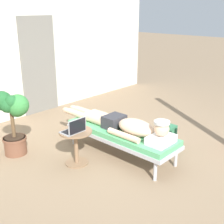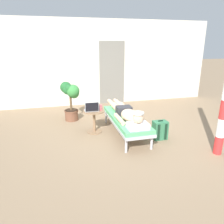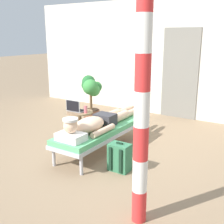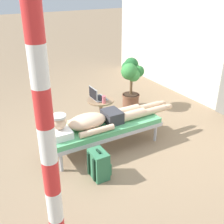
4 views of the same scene
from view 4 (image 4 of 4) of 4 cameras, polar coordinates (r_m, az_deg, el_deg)
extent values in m
plane|color=#8C7256|center=(4.54, -0.70, -7.65)|extent=(40.00, 40.00, 0.00)
cylinder|color=#B7B7BC|center=(5.12, 5.23, -1.82)|extent=(0.05, 0.05, 0.28)
cylinder|color=#B7B7BC|center=(4.76, 8.77, -4.29)|extent=(0.05, 0.05, 0.28)
cylinder|color=#B7B7BC|center=(4.48, -12.62, -6.65)|extent=(0.05, 0.05, 0.28)
cylinder|color=#B7B7BC|center=(4.07, -10.29, -10.08)|extent=(0.05, 0.05, 0.28)
cube|color=#B7B7BC|center=(4.46, -1.61, -3.66)|extent=(0.62, 1.86, 0.06)
cube|color=#59B272|center=(4.42, -1.62, -2.87)|extent=(0.59, 1.82, 0.08)
cube|color=white|center=(4.13, -10.55, -4.05)|extent=(0.40, 0.28, 0.11)
sphere|color=beige|center=(4.05, -10.73, -2.08)|extent=(0.21, 0.21, 0.21)
cylinder|color=silver|center=(4.01, -10.84, -0.88)|extent=(0.22, 0.22, 0.03)
ellipsoid|color=beige|center=(4.24, -5.04, -1.93)|extent=(0.35, 0.60, 0.23)
cylinder|color=beige|center=(4.47, -5.64, -1.44)|extent=(0.09, 0.55, 0.09)
cylinder|color=beige|center=(4.12, -3.06, -3.87)|extent=(0.09, 0.55, 0.09)
cube|color=#333338|center=(4.42, 0.01, -0.88)|extent=(0.33, 0.26, 0.19)
cylinder|color=beige|center=(4.66, 3.12, 0.23)|extent=(0.15, 0.42, 0.15)
cylinder|color=beige|center=(4.89, 7.35, 1.09)|extent=(0.11, 0.44, 0.11)
ellipsoid|color=beige|center=(5.06, 9.99, 1.71)|extent=(0.09, 0.20, 0.10)
cylinder|color=beige|center=(4.53, 4.28, -0.57)|extent=(0.15, 0.42, 0.15)
cylinder|color=beige|center=(4.77, 8.57, 0.35)|extent=(0.11, 0.44, 0.11)
ellipsoid|color=beige|center=(4.95, 11.22, 1.01)|extent=(0.09, 0.20, 0.10)
cylinder|color=#8C6B4C|center=(5.23, -2.21, -2.69)|extent=(0.34, 0.34, 0.02)
cylinder|color=#8C6B4C|center=(5.12, -2.25, -0.23)|extent=(0.06, 0.06, 0.48)
cylinder|color=#8C6B4C|center=(5.01, -2.30, 2.36)|extent=(0.48, 0.48, 0.02)
cube|color=#A5A8AD|center=(5.06, -2.63, 2.81)|extent=(0.31, 0.22, 0.02)
cube|color=black|center=(5.06, -2.53, 2.94)|extent=(0.27, 0.15, 0.00)
cube|color=#A5A8AD|center=(4.96, -3.84, 3.75)|extent=(0.31, 0.01, 0.21)
cube|color=black|center=(4.96, -3.92, 3.73)|extent=(0.29, 0.00, 0.19)
cylinder|color=#D86672|center=(4.85, -1.66, 2.56)|extent=(0.06, 0.06, 0.13)
cube|color=#33724C|center=(3.88, -2.73, -10.59)|extent=(0.30, 0.20, 0.40)
cube|color=#33724C|center=(3.96, -1.14, -10.91)|extent=(0.22, 0.04, 0.18)
cube|color=black|center=(3.90, -4.79, -10.43)|extent=(0.04, 0.02, 0.34)
cube|color=black|center=(3.78, -3.69, -11.72)|extent=(0.04, 0.02, 0.34)
cube|color=black|center=(3.75, -2.80, -7.98)|extent=(0.10, 0.02, 0.02)
cylinder|color=brown|center=(5.96, 3.81, 2.35)|extent=(0.34, 0.34, 0.28)
cylinder|color=brown|center=(5.91, 3.84, 3.41)|extent=(0.37, 0.37, 0.04)
cylinder|color=#332319|center=(5.90, 3.85, 3.64)|extent=(0.31, 0.31, 0.01)
cylinder|color=brown|center=(5.83, 3.91, 5.58)|extent=(0.06, 0.06, 0.44)
sphere|color=#429347|center=(5.67, 4.38, 7.52)|extent=(0.27, 0.27, 0.27)
sphere|color=#2D7233|center=(5.75, 5.41, 8.23)|extent=(0.23, 0.23, 0.23)
sphere|color=#429347|center=(5.80, 4.54, 8.97)|extent=(0.20, 0.20, 0.20)
sphere|color=#23602D|center=(5.82, 3.94, 9.56)|extent=(0.29, 0.29, 0.29)
sphere|color=#23602D|center=(5.75, 3.21, 8.85)|extent=(0.23, 0.23, 0.23)
sphere|color=#23602D|center=(5.68, 3.03, 9.18)|extent=(0.20, 0.20, 0.20)
sphere|color=#38843D|center=(5.63, 3.53, 8.21)|extent=(0.33, 0.33, 0.33)
cylinder|color=white|center=(2.89, -11.57, -18.06)|extent=(0.15, 0.15, 0.34)
cylinder|color=red|center=(2.67, -12.23, -12.69)|extent=(0.15, 0.15, 0.34)
cylinder|color=white|center=(2.47, -12.96, -6.41)|extent=(0.15, 0.15, 0.34)
cylinder|color=red|center=(2.31, -13.79, 0.84)|extent=(0.15, 0.15, 0.34)
cylinder|color=white|center=(2.20, -14.72, 9.00)|extent=(0.15, 0.15, 0.34)
cylinder|color=red|center=(2.13, -15.79, 17.88)|extent=(0.15, 0.15, 0.34)
camera|label=1|loc=(6.68, -39.87, 17.47)|focal=47.49mm
camera|label=2|loc=(5.44, -56.94, 8.85)|focal=34.14mm
camera|label=3|loc=(2.08, -85.34, -16.79)|focal=45.43mm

